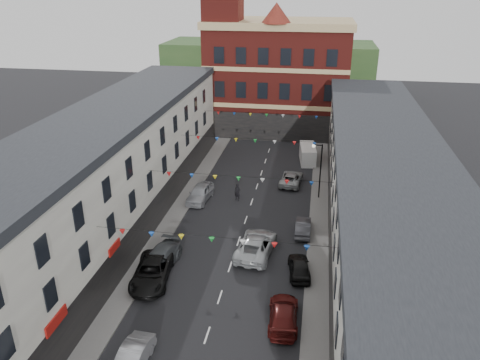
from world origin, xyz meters
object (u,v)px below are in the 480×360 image
Objects in this scene: car_left_b at (132,359)px; car_right_e at (303,227)px; street_lamp at (318,164)px; car_right_c at (283,314)px; car_right_f at (291,178)px; car_left_c at (152,272)px; car_left_d at (160,259)px; car_left_e at (200,193)px; white_van at (308,154)px; pedestrian at (237,192)px; car_right_d at (299,267)px; moving_car at (256,245)px.

car_left_b is 1.07× the size of car_right_e.
car_right_c is at bearing -95.16° from street_lamp.
car_right_c is 1.00× the size of car_right_f.
street_lamp is at bearing -98.28° from car_right_c.
car_left_c is 1.08× the size of car_left_d.
car_left_c reaches higher than car_left_d.
street_lamp reaches higher than car_left_d.
car_left_b is at bearing -80.80° from car_left_e.
car_right_c reaches higher than car_right_f.
car_left_d is 13.27m from car_right_e.
pedestrian is (-6.76, -12.54, -0.10)m from white_van.
car_right_e is (0.75, 12.31, -0.05)m from car_right_c.
white_van reaches higher than car_left_e.
car_right_f is (9.04, 5.84, -0.15)m from car_left_e.
white_van reaches higher than car_left_b.
street_lamp is 1.54× the size of car_right_e.
car_right_d is (9.22, 11.30, -0.01)m from car_left_b.
car_right_c is 2.56× the size of pedestrian.
car_left_e reaches higher than car_right_e.
car_left_c reaches higher than car_right_f.
car_right_e is at bearing 41.36° from car_left_d.
car_left_b is 29.74m from car_right_f.
car_left_e is 12.01m from car_right_e.
car_left_e reaches higher than car_left_c.
car_left_d reaches higher than car_right_c.
car_left_d is (0.00, 1.81, -0.03)m from car_left_c.
street_lamp reaches higher than car_left_c.
car_left_d is 11.04m from car_right_d.
pedestrian is at bearing -124.56° from white_van.
car_left_c is 14.38m from car_left_e.
car_left_b is at bearing 62.04° from car_right_e.
car_left_d is (-12.05, -15.05, -3.14)m from street_lamp.
car_right_f is (-1.81, 17.50, -0.01)m from car_right_d.
street_lamp reaches higher than car_right_d.
car_right_e is at bearing -97.73° from car_right_d.
car_right_d is at bearing 101.31° from car_right_f.
street_lamp is 1.06× the size of car_left_c.
pedestrian is (-6.28, 18.06, 0.24)m from car_right_c.
street_lamp is 20.96m from car_left_c.
car_right_c is at bearing 98.01° from car_right_f.
street_lamp is 1.14× the size of car_left_d.
pedestrian is (3.82, 0.60, 0.12)m from car_left_e.
car_right_d is 4.46m from moving_car.
pedestrian is at bearing -166.92° from street_lamp.
pedestrian is at bearing 87.83° from car_left_b.
car_right_d is (11.00, 2.71, -0.11)m from car_left_c.
car_right_e is at bearing 32.83° from car_left_c.
car_left_e is at bearing 96.66° from car_left_d.
white_van is (10.58, 13.15, 0.22)m from car_left_e.
car_left_c is 22.21m from car_right_f.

